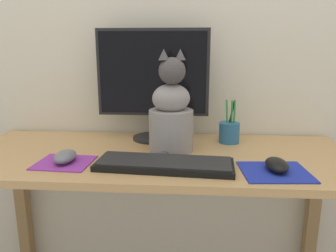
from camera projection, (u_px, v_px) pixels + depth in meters
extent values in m
cube|color=beige|center=(164.00, 17.00, 1.36)|extent=(7.00, 0.04, 2.50)
cube|color=tan|center=(157.00, 156.00, 1.18)|extent=(1.40, 0.56, 0.02)
cube|color=olive|center=(24.00, 213.00, 1.55)|extent=(0.05, 0.05, 0.73)
cube|color=olive|center=(311.00, 224.00, 1.45)|extent=(0.05, 0.05, 0.73)
cylinder|color=black|center=(154.00, 138.00, 1.35)|extent=(0.17, 0.17, 0.01)
cylinder|color=black|center=(153.00, 126.00, 1.34)|extent=(0.04, 0.04, 0.09)
cube|color=black|center=(153.00, 73.00, 1.29)|extent=(0.44, 0.02, 0.34)
cube|color=black|center=(153.00, 73.00, 1.28)|extent=(0.42, 0.00, 0.32)
cube|color=black|center=(164.00, 165.00, 1.03)|extent=(0.44, 0.18, 0.02)
cube|color=black|center=(164.00, 161.00, 1.03)|extent=(0.42, 0.16, 0.01)
cube|color=purple|center=(64.00, 163.00, 1.07)|extent=(0.18, 0.16, 0.00)
cube|color=#1E2D9E|center=(275.00, 172.00, 0.99)|extent=(0.21, 0.19, 0.00)
ellipsoid|color=slate|center=(65.00, 156.00, 1.07)|extent=(0.06, 0.11, 0.04)
ellipsoid|color=black|center=(277.00, 165.00, 1.00)|extent=(0.07, 0.11, 0.04)
cylinder|color=gray|center=(171.00, 130.00, 1.19)|extent=(0.20, 0.20, 0.15)
ellipsoid|color=gray|center=(171.00, 98.00, 1.16)|extent=(0.17, 0.15, 0.10)
sphere|color=#474242|center=(172.00, 71.00, 1.13)|extent=(0.12, 0.12, 0.09)
cone|color=#474242|center=(164.00, 55.00, 1.11)|extent=(0.05, 0.05, 0.04)
cone|color=#474242|center=(180.00, 54.00, 1.12)|extent=(0.05, 0.05, 0.04)
cylinder|color=#474242|center=(165.00, 154.00, 1.13)|extent=(0.18, 0.15, 0.02)
cylinder|color=#286089|center=(229.00, 133.00, 1.30)|extent=(0.08, 0.08, 0.08)
cylinder|color=green|center=(227.00, 118.00, 1.28)|extent=(0.01, 0.02, 0.14)
cylinder|color=black|center=(231.00, 117.00, 1.29)|extent=(0.03, 0.02, 0.14)
cylinder|color=green|center=(234.00, 118.00, 1.28)|extent=(0.01, 0.02, 0.14)
cylinder|color=green|center=(232.00, 117.00, 1.28)|extent=(0.01, 0.04, 0.14)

